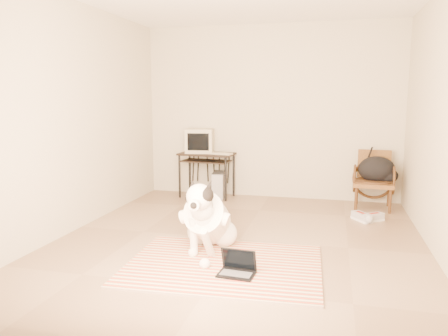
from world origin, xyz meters
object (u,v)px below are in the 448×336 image
at_px(pc_tower, 219,185).
at_px(rattan_chair, 374,180).
at_px(crt_monitor, 200,141).
at_px(computer_desk, 206,159).
at_px(backpack, 378,170).
at_px(dog, 208,220).
at_px(laptop, 237,268).

bearing_deg(pc_tower, rattan_chair, -2.58).
relative_size(crt_monitor, rattan_chair, 0.59).
xyz_separation_m(computer_desk, pc_tower, (0.20, 0.01, -0.40)).
bearing_deg(pc_tower, computer_desk, -176.28).
xyz_separation_m(computer_desk, crt_monitor, (-0.12, 0.06, 0.29)).
height_order(pc_tower, backpack, backpack).
relative_size(dog, crt_monitor, 2.35).
distance_m(computer_desk, crt_monitor, 0.32).
height_order(dog, laptop, dog).
xyz_separation_m(laptop, computer_desk, (-1.16, 2.98, 0.53)).
bearing_deg(dog, pc_tower, 102.02).
xyz_separation_m(laptop, pc_tower, (-0.95, 2.99, 0.13)).
bearing_deg(crt_monitor, rattan_chair, -3.22).
height_order(dog, backpack, dog).
bearing_deg(laptop, dog, 127.81).
bearing_deg(rattan_chair, dog, -127.83).
xyz_separation_m(rattan_chair, backpack, (0.06, -0.02, 0.14)).
distance_m(crt_monitor, pc_tower, 0.77).
xyz_separation_m(crt_monitor, backpack, (2.71, -0.17, -0.35)).
distance_m(computer_desk, pc_tower, 0.45).
relative_size(laptop, backpack, 0.61).
height_order(computer_desk, rattan_chair, rattan_chair).
bearing_deg(laptop, backpack, 63.55).
distance_m(laptop, pc_tower, 3.15).
relative_size(crt_monitor, backpack, 0.88).
relative_size(laptop, crt_monitor, 0.69).
bearing_deg(crt_monitor, laptop, -67.13).
xyz_separation_m(dog, crt_monitor, (-0.85, 2.48, 0.57)).
relative_size(dog, rattan_chair, 1.38).
bearing_deg(backpack, laptop, -116.45).
distance_m(dog, crt_monitor, 2.68).
bearing_deg(dog, crt_monitor, 108.85).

